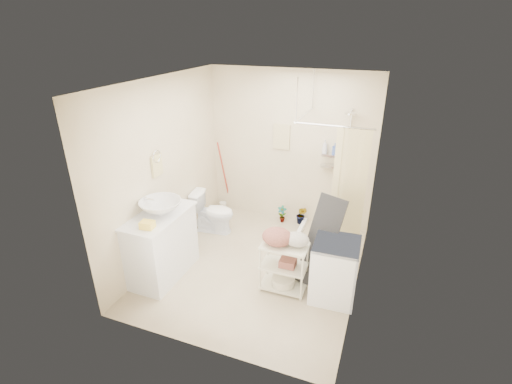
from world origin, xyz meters
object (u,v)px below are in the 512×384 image
at_px(toilet, 213,212).
at_px(washing_machine, 335,270).
at_px(vanity, 161,245).
at_px(laundry_rack, 284,263).

distance_m(toilet, washing_machine, 2.38).
xyz_separation_m(vanity, toilet, (0.12, 1.32, -0.12)).
relative_size(washing_machine, laundry_rack, 0.99).
height_order(vanity, laundry_rack, vanity).
distance_m(vanity, toilet, 1.34).
bearing_deg(vanity, laundry_rack, 10.16).
relative_size(vanity, laundry_rack, 1.32).
relative_size(toilet, laundry_rack, 0.87).
xyz_separation_m(vanity, laundry_rack, (1.67, 0.28, -0.07)).
distance_m(washing_machine, laundry_rack, 0.64).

